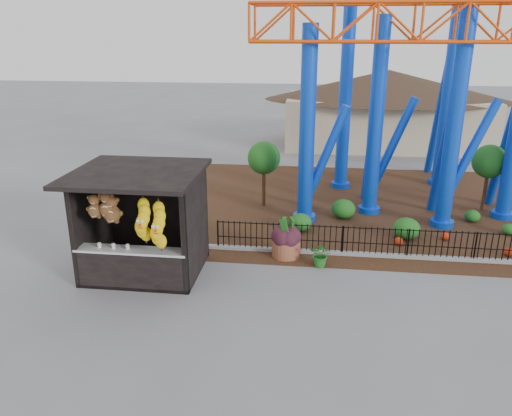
# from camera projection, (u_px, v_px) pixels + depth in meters

# --- Properties ---
(ground) EXTENTS (120.00, 120.00, 0.00)m
(ground) POSITION_uv_depth(u_px,v_px,m) (241.00, 296.00, 13.36)
(ground) COLOR slate
(ground) RESTS_ON ground
(mulch_bed) EXTENTS (18.00, 12.00, 0.02)m
(mulch_bed) POSITION_uv_depth(u_px,v_px,m) (367.00, 206.00, 20.39)
(mulch_bed) COLOR #331E11
(mulch_bed) RESTS_ON ground
(curb) EXTENTS (18.00, 0.18, 0.12)m
(curb) POSITION_uv_depth(u_px,v_px,m) (381.00, 255.00, 15.69)
(curb) COLOR gray
(curb) RESTS_ON ground
(prize_booth) EXTENTS (3.50, 3.40, 3.12)m
(prize_booth) POSITION_uv_depth(u_px,v_px,m) (141.00, 226.00, 14.07)
(prize_booth) COLOR black
(prize_booth) RESTS_ON ground
(picket_fence) EXTENTS (12.20, 0.06, 1.00)m
(picket_fence) POSITION_uv_depth(u_px,v_px,m) (411.00, 244.00, 15.44)
(picket_fence) COLOR black
(picket_fence) RESTS_ON ground
(roller_coaster) EXTENTS (11.00, 6.37, 10.82)m
(roller_coaster) POSITION_uv_depth(u_px,v_px,m) (410.00, 40.00, 18.34)
(roller_coaster) COLOR blue
(roller_coaster) RESTS_ON ground
(terracotta_planter) EXTENTS (1.10, 1.10, 0.56)m
(terracotta_planter) POSITION_uv_depth(u_px,v_px,m) (286.00, 248.00, 15.68)
(terracotta_planter) COLOR #954F36
(terracotta_planter) RESTS_ON ground
(planter_foliage) EXTENTS (0.70, 0.70, 0.64)m
(planter_foliage) POSITION_uv_depth(u_px,v_px,m) (286.00, 230.00, 15.48)
(planter_foliage) COLOR #32141E
(planter_foliage) RESTS_ON terracotta_planter
(potted_plant) EXTENTS (0.79, 0.72, 0.77)m
(potted_plant) POSITION_uv_depth(u_px,v_px,m) (321.00, 254.00, 14.98)
(potted_plant) COLOR #255F1C
(potted_plant) RESTS_ON ground
(landscaping) EXTENTS (7.97, 3.46, 0.73)m
(landscaping) POSITION_uv_depth(u_px,v_px,m) (374.00, 220.00, 17.83)
(landscaping) COLOR #1C5719
(landscaping) RESTS_ON mulch_bed
(pavilion) EXTENTS (15.00, 15.00, 4.80)m
(pavilion) POSITION_uv_depth(u_px,v_px,m) (387.00, 96.00, 30.38)
(pavilion) COLOR #BFAD8C
(pavilion) RESTS_ON ground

